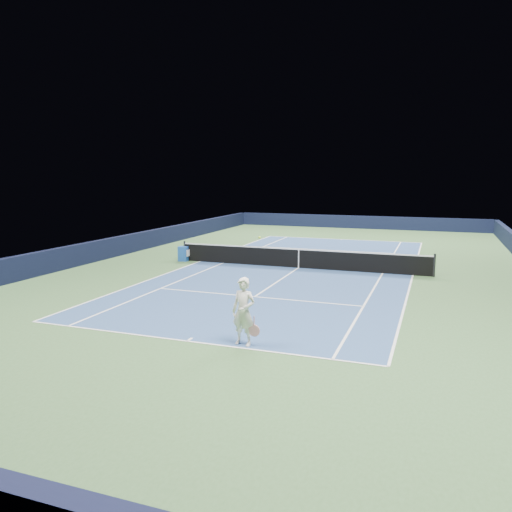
% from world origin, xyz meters
% --- Properties ---
extents(ground, '(40.00, 40.00, 0.00)m').
position_xyz_m(ground, '(0.00, 0.00, 0.00)').
color(ground, '#385C32').
rests_on(ground, ground).
extents(wall_far, '(22.00, 0.35, 1.10)m').
position_xyz_m(wall_far, '(0.00, 19.82, 0.55)').
color(wall_far, black).
rests_on(wall_far, ground).
extents(wall_left, '(0.35, 40.00, 1.10)m').
position_xyz_m(wall_left, '(-10.82, 0.00, 0.55)').
color(wall_left, black).
rests_on(wall_left, ground).
extents(court_surface, '(10.97, 23.77, 0.01)m').
position_xyz_m(court_surface, '(0.00, 0.00, 0.00)').
color(court_surface, navy).
rests_on(court_surface, ground).
extents(baseline_far, '(10.97, 0.08, 0.00)m').
position_xyz_m(baseline_far, '(0.00, 11.88, 0.01)').
color(baseline_far, white).
rests_on(baseline_far, ground).
extents(baseline_near, '(10.97, 0.08, 0.00)m').
position_xyz_m(baseline_near, '(0.00, -11.88, 0.01)').
color(baseline_near, white).
rests_on(baseline_near, ground).
extents(sideline_doubles_right, '(0.08, 23.77, 0.00)m').
position_xyz_m(sideline_doubles_right, '(5.49, 0.00, 0.01)').
color(sideline_doubles_right, white).
rests_on(sideline_doubles_right, ground).
extents(sideline_doubles_left, '(0.08, 23.77, 0.00)m').
position_xyz_m(sideline_doubles_left, '(-5.49, 0.00, 0.01)').
color(sideline_doubles_left, white).
rests_on(sideline_doubles_left, ground).
extents(sideline_singles_right, '(0.08, 23.77, 0.00)m').
position_xyz_m(sideline_singles_right, '(4.12, 0.00, 0.01)').
color(sideline_singles_right, white).
rests_on(sideline_singles_right, ground).
extents(sideline_singles_left, '(0.08, 23.77, 0.00)m').
position_xyz_m(sideline_singles_left, '(-4.12, 0.00, 0.01)').
color(sideline_singles_left, white).
rests_on(sideline_singles_left, ground).
extents(service_line_far, '(8.23, 0.08, 0.00)m').
position_xyz_m(service_line_far, '(0.00, 6.40, 0.01)').
color(service_line_far, white).
rests_on(service_line_far, ground).
extents(service_line_near, '(8.23, 0.08, 0.00)m').
position_xyz_m(service_line_near, '(0.00, -6.40, 0.01)').
color(service_line_near, white).
rests_on(service_line_near, ground).
extents(center_service_line, '(0.08, 12.80, 0.00)m').
position_xyz_m(center_service_line, '(0.00, 0.00, 0.01)').
color(center_service_line, white).
rests_on(center_service_line, ground).
extents(center_mark_far, '(0.08, 0.30, 0.00)m').
position_xyz_m(center_mark_far, '(0.00, 11.73, 0.01)').
color(center_mark_far, white).
rests_on(center_mark_far, ground).
extents(center_mark_near, '(0.08, 0.30, 0.00)m').
position_xyz_m(center_mark_near, '(0.00, -11.73, 0.01)').
color(center_mark_near, white).
rests_on(center_mark_near, ground).
extents(tennis_net, '(12.90, 0.10, 1.07)m').
position_xyz_m(tennis_net, '(0.00, 0.00, 0.50)').
color(tennis_net, black).
rests_on(tennis_net, ground).
extents(sponsor_cube, '(0.56, 0.48, 0.79)m').
position_xyz_m(sponsor_cube, '(-6.40, -0.15, 0.40)').
color(sponsor_cube, '#1C4FAC').
rests_on(sponsor_cube, ground).
extents(tennis_player, '(0.86, 1.31, 2.89)m').
position_xyz_m(tennis_player, '(1.60, -11.61, 0.94)').
color(tennis_player, white).
rests_on(tennis_player, ground).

